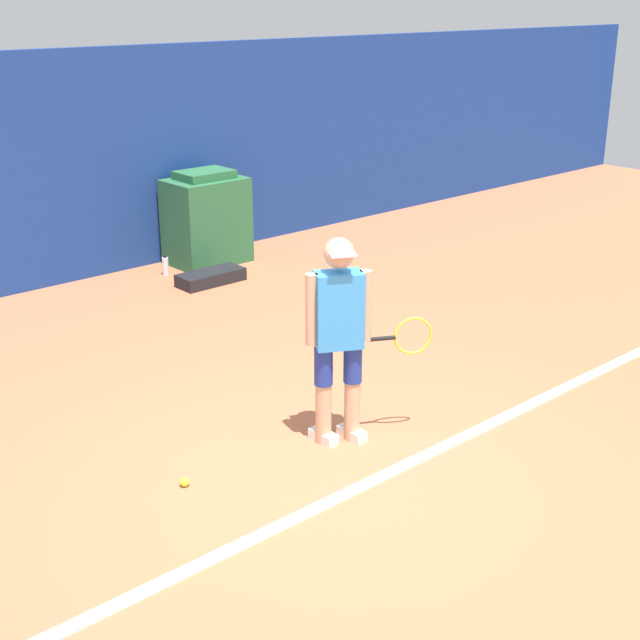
{
  "coord_description": "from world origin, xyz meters",
  "views": [
    {
      "loc": [
        -3.71,
        -4.01,
        3.18
      ],
      "look_at": [
        0.37,
        0.57,
        0.91
      ],
      "focal_mm": 50.0,
      "sensor_mm": 36.0,
      "label": 1
    }
  ],
  "objects": [
    {
      "name": "court_baseline",
      "position": [
        0.0,
        -0.24,
        0.01
      ],
      "size": [
        21.6,
        0.1,
        0.01
      ],
      "color": "white",
      "rests_on": "ground_plane"
    },
    {
      "name": "ground_plane",
      "position": [
        0.0,
        0.0,
        0.0
      ],
      "size": [
        24.0,
        24.0,
        0.0
      ],
      "primitive_type": "plane",
      "color": "#B76642"
    },
    {
      "name": "water_bottle",
      "position": [
        1.66,
        4.8,
        0.11
      ],
      "size": [
        0.08,
        0.08,
        0.24
      ],
      "color": "white",
      "rests_on": "ground_plane"
    },
    {
      "name": "tennis_player",
      "position": [
        0.38,
        0.37,
        0.87
      ],
      "size": [
        0.85,
        0.53,
        1.57
      ],
      "rotation": [
        0.0,
        0.0,
        -0.51
      ],
      "color": "tan",
      "rests_on": "ground_plane"
    },
    {
      "name": "tennis_ball",
      "position": [
        -0.87,
        0.58,
        0.03
      ],
      "size": [
        0.07,
        0.07,
        0.07
      ],
      "color": "#D1E533",
      "rests_on": "ground_plane"
    },
    {
      "name": "equipment_bag",
      "position": [
        1.87,
        4.16,
        0.07
      ],
      "size": [
        0.79,
        0.33,
        0.15
      ],
      "color": "black",
      "rests_on": "ground_plane"
    },
    {
      "name": "covered_chair",
      "position": [
        2.35,
        4.9,
        0.55
      ],
      "size": [
        0.93,
        0.67,
        1.15
      ],
      "color": "#28663D",
      "rests_on": "ground_plane"
    }
  ]
}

